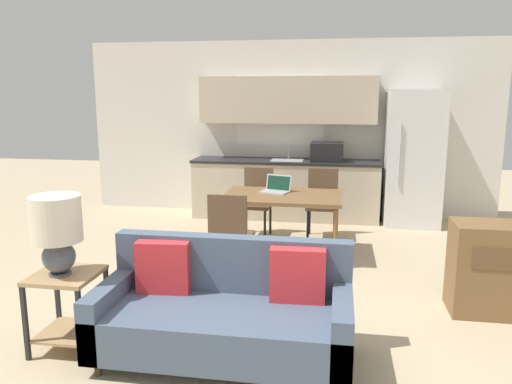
% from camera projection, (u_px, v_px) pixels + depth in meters
% --- Properties ---
extents(ground_plane, '(20.00, 20.00, 0.00)m').
position_uv_depth(ground_plane, '(222.00, 360.00, 3.62)').
color(ground_plane, tan).
extents(wall_back, '(6.40, 0.07, 2.70)m').
position_uv_depth(wall_back, '(288.00, 128.00, 7.84)').
color(wall_back, silver).
rests_on(wall_back, ground_plane).
extents(kitchen_counter, '(2.85, 0.65, 2.15)m').
position_uv_depth(kitchen_counter, '(287.00, 163.00, 7.64)').
color(kitchen_counter, beige).
rests_on(kitchen_counter, ground_plane).
extents(refrigerator, '(0.78, 0.76, 1.93)m').
position_uv_depth(refrigerator, '(413.00, 159.00, 7.21)').
color(refrigerator, white).
rests_on(refrigerator, ground_plane).
extents(dining_table, '(1.38, 0.91, 0.73)m').
position_uv_depth(dining_table, '(282.00, 200.00, 5.85)').
color(dining_table, brown).
rests_on(dining_table, ground_plane).
extents(couch, '(1.81, 0.80, 0.84)m').
position_uv_depth(couch, '(225.00, 313.00, 3.63)').
color(couch, '#3D2D1E').
rests_on(couch, ground_plane).
extents(side_table, '(0.46, 0.46, 0.60)m').
position_uv_depth(side_table, '(67.00, 298.00, 3.72)').
color(side_table, tan).
rests_on(side_table, ground_plane).
extents(table_lamp, '(0.36, 0.36, 0.59)m').
position_uv_depth(table_lamp, '(57.00, 228.00, 3.59)').
color(table_lamp, '#4C515B').
rests_on(table_lamp, side_table).
extents(dining_chair_far_right, '(0.42, 0.42, 0.91)m').
position_uv_depth(dining_chair_far_right, '(322.00, 200.00, 6.63)').
color(dining_chair_far_right, brown).
rests_on(dining_chair_far_right, ground_plane).
extents(dining_chair_far_left, '(0.45, 0.45, 0.91)m').
position_uv_depth(dining_chair_far_left, '(257.00, 199.00, 6.70)').
color(dining_chair_far_left, brown).
rests_on(dining_chair_far_left, ground_plane).
extents(dining_chair_near_left, '(0.43, 0.43, 0.91)m').
position_uv_depth(dining_chair_near_left, '(230.00, 232.00, 5.13)').
color(dining_chair_near_left, brown).
rests_on(dining_chair_near_left, ground_plane).
extents(laptop, '(0.38, 0.34, 0.20)m').
position_uv_depth(laptop, '(276.00, 188.00, 5.99)').
color(laptop, '#B7BABC').
rests_on(laptop, dining_table).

